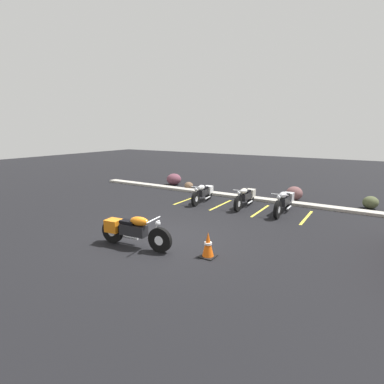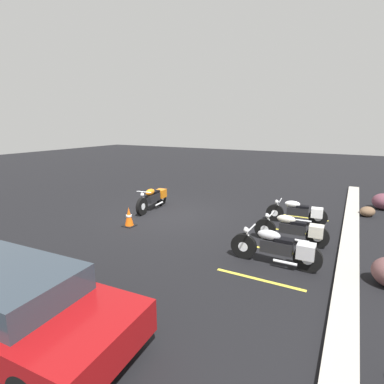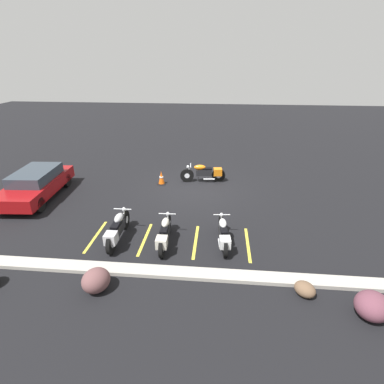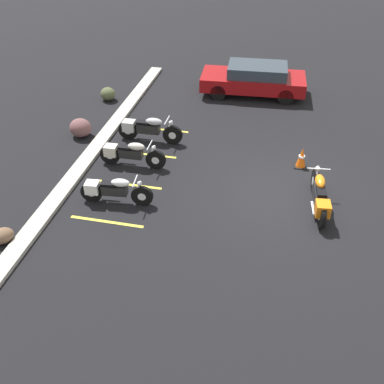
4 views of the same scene
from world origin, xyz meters
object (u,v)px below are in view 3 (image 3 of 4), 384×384
(parked_bike_2, at_px, (117,229))
(motorcycle_orange_featured, at_px, (205,173))
(parked_bike_1, at_px, (165,234))
(car_red, at_px, (36,184))
(parked_bike_0, at_px, (223,234))
(landscape_rock_3, at_px, (96,280))
(traffic_cone, at_px, (161,178))
(landscape_rock_1, at_px, (305,289))
(landscape_rock_2, at_px, (372,306))

(parked_bike_2, bearing_deg, motorcycle_orange_featured, -25.41)
(motorcycle_orange_featured, bearing_deg, parked_bike_1, 73.58)
(car_red, bearing_deg, parked_bike_1, 59.61)
(motorcycle_orange_featured, height_order, parked_bike_0, motorcycle_orange_featured)
(motorcycle_orange_featured, bearing_deg, car_red, 13.01)
(parked_bike_0, bearing_deg, parked_bike_2, 86.32)
(parked_bike_0, bearing_deg, parked_bike_1, 89.95)
(landscape_rock_3, relative_size, traffic_cone, 1.17)
(landscape_rock_3, xyz_separation_m, traffic_cone, (-0.36, -7.76, -0.01))
(traffic_cone, bearing_deg, landscape_rock_1, 125.63)
(traffic_cone, bearing_deg, landscape_rock_3, 87.32)
(motorcycle_orange_featured, xyz_separation_m, traffic_cone, (2.20, 0.51, -0.16))
(motorcycle_orange_featured, height_order, landscape_rock_1, motorcycle_orange_featured)
(motorcycle_orange_featured, height_order, parked_bike_1, motorcycle_orange_featured)
(parked_bike_1, bearing_deg, parked_bike_2, 86.04)
(parked_bike_1, xyz_separation_m, parked_bike_2, (1.68, -0.08, 0.03))
(parked_bike_2, height_order, landscape_rock_3, parked_bike_2)
(parked_bike_2, height_order, traffic_cone, parked_bike_2)
(parked_bike_2, height_order, car_red, car_red)
(motorcycle_orange_featured, relative_size, car_red, 0.53)
(parked_bike_1, relative_size, landscape_rock_3, 2.71)
(landscape_rock_2, bearing_deg, parked_bike_1, -24.95)
(motorcycle_orange_featured, xyz_separation_m, parked_bike_2, (2.75, 5.85, -0.00))
(parked_bike_1, distance_m, landscape_rock_3, 2.79)
(landscape_rock_1, bearing_deg, parked_bike_1, -25.69)
(traffic_cone, bearing_deg, landscape_rock_2, 130.12)
(car_red, bearing_deg, motorcycle_orange_featured, 105.61)
(car_red, xyz_separation_m, traffic_cone, (-5.38, -2.12, -0.36))
(parked_bike_1, bearing_deg, landscape_rock_2, -116.32)
(car_red, height_order, landscape_rock_3, car_red)
(parked_bike_0, distance_m, parked_bike_2, 3.67)
(motorcycle_orange_featured, distance_m, landscape_rock_2, 9.70)
(parked_bike_2, relative_size, landscape_rock_3, 2.86)
(car_red, relative_size, landscape_rock_3, 5.45)
(landscape_rock_2, bearing_deg, parked_bike_0, -37.58)
(parked_bike_1, distance_m, landscape_rock_1, 4.66)
(parked_bike_0, distance_m, car_red, 9.05)
(parked_bike_2, relative_size, traffic_cone, 3.36)
(landscape_rock_1, relative_size, landscape_rock_2, 0.67)
(landscape_rock_3, bearing_deg, parked_bike_0, -143.98)
(motorcycle_orange_featured, distance_m, car_red, 8.03)
(landscape_rock_1, relative_size, traffic_cone, 0.86)
(motorcycle_orange_featured, xyz_separation_m, landscape_rock_2, (-4.57, 8.56, -0.15))
(parked_bike_0, xyz_separation_m, landscape_rock_2, (-3.66, 2.81, -0.10))
(parked_bike_1, xyz_separation_m, landscape_rock_1, (-4.20, 2.02, -0.26))
(landscape_rock_3, bearing_deg, motorcycle_orange_featured, -107.23)
(parked_bike_0, relative_size, landscape_rock_2, 2.39)
(parked_bike_0, bearing_deg, landscape_rock_1, -140.39)
(parked_bike_0, relative_size, parked_bike_1, 0.97)
(landscape_rock_3, bearing_deg, traffic_cone, -92.68)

